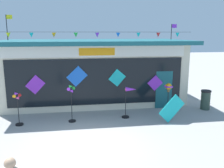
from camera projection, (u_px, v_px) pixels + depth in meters
name	position (u px, v px, depth m)	size (l,w,h in m)	color
ground_plane	(84.00, 145.00, 8.72)	(80.00, 80.00, 0.00)	#9E9B99
kite_shop_building	(94.00, 70.00, 14.22)	(10.28, 5.13, 4.94)	beige
wind_spinner_far_left	(18.00, 107.00, 10.42)	(0.34, 0.34, 1.51)	black
wind_spinner_left	(71.00, 99.00, 10.79)	(0.36, 0.33, 1.73)	black
wind_spinner_center_left	(129.00, 96.00, 11.38)	(0.69, 0.35, 1.49)	black
wind_spinner_center_right	(168.00, 90.00, 11.73)	(0.32, 0.32, 1.59)	black
trash_bin	(205.00, 100.00, 12.74)	(0.52, 0.52, 1.03)	#2D4238
display_kite_on_ground	(172.00, 108.00, 10.87)	(0.64, 0.03, 1.17)	#19B7BC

